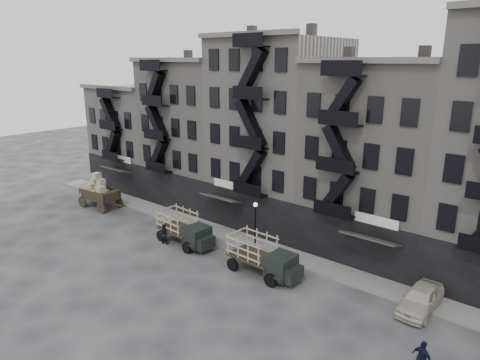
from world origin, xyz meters
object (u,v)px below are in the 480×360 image
Objects in this scene: horse at (81,197)px; policeman at (422,359)px; pedestrian_west at (92,195)px; stake_truck_west at (184,226)px; car_east at (421,299)px; wagon at (99,188)px; stake_truck_east at (263,254)px; pedestrian_mid at (164,234)px.

horse is 36.97m from policeman.
policeman reaches higher than pedestrian_west.
stake_truck_west is 1.24× the size of car_east.
wagon is 34.84m from policeman.
stake_truck_east is 12.88m from policeman.
horse is 24.43m from stake_truck_east.
wagon is 0.99× the size of car_east.
wagon is 13.90m from stake_truck_west.
horse is at bearing -162.35° from wagon.
pedestrian_mid is at bearing -59.86° from pedestrian_west.
pedestrian_mid is at bearing -11.75° from wagon.
wagon is 0.80× the size of stake_truck_west.
stake_truck_east is 9.80m from pedestrian_mid.
pedestrian_west is 14.71m from pedestrian_mid.
stake_truck_east reaches higher than pedestrian_mid.
car_east is at bearing -72.36° from horse.
stake_truck_west is 3.69× the size of pedestrian_west.
stake_truck_east is 3.70× the size of pedestrian_west.
wagon reaches higher than car_east.
wagon is at bearing 13.51° from policeman.
car_east is 2.37× the size of policeman.
horse is 1.28× the size of pedestrian_west.
stake_truck_east is at bearing -5.57° from wagon.
policeman is (12.42, -3.34, -0.65)m from stake_truck_east.
stake_truck_west is at bearing 10.99° from policeman.
stake_truck_west reaches higher than pedestrian_west.
car_east is 6.26m from policeman.
horse is 34.99m from car_east.
wagon is 2.54m from pedestrian_west.
pedestrian_mid is (14.70, -0.85, 0.03)m from horse.
pedestrian_west is at bearing -176.39° from car_east.
policeman is at bearing -70.73° from car_east.
pedestrian_mid is (-20.18, -3.66, 0.08)m from car_east.
pedestrian_west is at bearing 166.38° from wagon.
pedestrian_west is (-2.10, 0.36, -1.37)m from wagon.
car_east is at bearing 12.01° from stake_truck_west.
stake_truck_west reaches higher than policeman.
stake_truck_west is at bearing -6.64° from wagon.
wagon is 12.64m from pedestrian_mid.
horse is at bearing 15.27° from policeman.
wagon is 22.19m from stake_truck_east.
stake_truck_east reaches higher than stake_truck_west.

